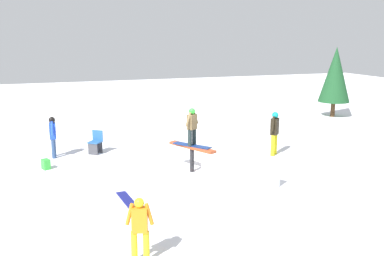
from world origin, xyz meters
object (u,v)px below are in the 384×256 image
object	(u,v)px
pine_tree_near	(335,75)
rail_feature	(192,151)
bystander_blue	(53,135)
bystander_orange	(140,226)
loose_snowboard_navy	(128,201)
folding_chair	(96,143)
backpack_on_snow	(46,164)
main_rider_on_rail	(192,128)
bystander_black	(275,131)

from	to	relation	value
pine_tree_near	rail_feature	bearing A→B (deg)	122.24
rail_feature	bystander_blue	size ratio (longest dim) A/B	1.20
rail_feature	pine_tree_near	size ratio (longest dim) A/B	0.48
rail_feature	bystander_orange	bearing A→B (deg)	124.25
rail_feature	loose_snowboard_navy	bearing A→B (deg)	100.08
folding_chair	backpack_on_snow	size ratio (longest dim) A/B	2.59
main_rider_on_rail	bystander_black	size ratio (longest dim) A/B	0.77
bystander_black	backpack_on_snow	distance (m)	8.27
bystander_black	bystander_blue	xyz separation A→B (m)	(2.41, 7.87, -0.07)
main_rider_on_rail	bystander_blue	size ratio (longest dim) A/B	0.83
pine_tree_near	bystander_orange	bearing A→B (deg)	131.22
bystander_orange	bystander_black	world-z (taller)	bystander_black
bystander_blue	pine_tree_near	size ratio (longest dim) A/B	0.40
backpack_on_snow	bystander_orange	bearing A→B (deg)	172.28
rail_feature	bystander_orange	distance (m)	5.86
rail_feature	bystander_black	size ratio (longest dim) A/B	1.11
bystander_orange	bystander_blue	xyz separation A→B (m)	(8.43, 1.41, 0.10)
bystander_orange	backpack_on_snow	world-z (taller)	bystander_orange
main_rider_on_rail	bystander_black	bearing A→B (deg)	-112.39
bystander_orange	bystander_black	xyz separation A→B (m)	(6.02, -6.46, 0.17)
bystander_black	bystander_blue	world-z (taller)	bystander_black
main_rider_on_rail	backpack_on_snow	xyz separation A→B (m)	(1.88, 4.59, -1.32)
bystander_orange	pine_tree_near	xyz separation A→B (m)	(11.80, -13.47, 1.58)
bystander_blue	folding_chair	bearing A→B (deg)	-86.82
backpack_on_snow	folding_chair	bearing A→B (deg)	-73.50
bystander_black	folding_chair	size ratio (longest dim) A/B	1.88
bystander_blue	backpack_on_snow	bearing A→B (deg)	170.45
rail_feature	bystander_black	distance (m)	3.71
bystander_orange	loose_snowboard_navy	distance (m)	3.36
backpack_on_snow	pine_tree_near	distance (m)	16.08
folding_chair	bystander_orange	bearing A→B (deg)	-52.45
rail_feature	main_rider_on_rail	bearing A→B (deg)	0.00
folding_chair	backpack_on_snow	world-z (taller)	folding_chair
bystander_blue	backpack_on_snow	distance (m)	1.62
backpack_on_snow	main_rider_on_rail	bearing A→B (deg)	-133.86
rail_feature	bystander_blue	bearing A→B (deg)	25.74
bystander_black	pine_tree_near	size ratio (longest dim) A/B	0.43
bystander_orange	backpack_on_snow	xyz separation A→B (m)	(7.00, 1.72, -0.59)
main_rider_on_rail	loose_snowboard_navy	distance (m)	3.46
bystander_blue	pine_tree_near	distance (m)	15.33
bystander_blue	bystander_orange	bearing A→B (deg)	-167.86
rail_feature	main_rider_on_rail	xyz separation A→B (m)	(0.00, 0.00, 0.77)
folding_chair	rail_feature	bearing A→B (deg)	-12.15
loose_snowboard_navy	backpack_on_snow	size ratio (longest dim) A/B	4.27
bystander_orange	bystander_blue	world-z (taller)	bystander_blue
bystander_black	backpack_on_snow	world-z (taller)	bystander_black
main_rider_on_rail	folding_chair	world-z (taller)	main_rider_on_rail
bystander_black	folding_chair	bearing A→B (deg)	115.33
rail_feature	bystander_blue	xyz separation A→B (m)	(3.31, 4.28, 0.13)
bystander_black	bystander_blue	distance (m)	8.23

